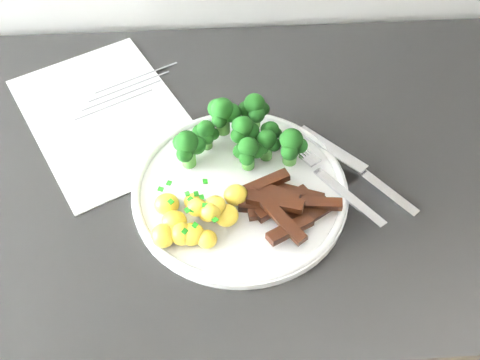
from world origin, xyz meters
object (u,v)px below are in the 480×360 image
counter (243,307)px  plate (240,190)px  recipe_paper (106,115)px  fork (335,183)px  broccoli (241,132)px  potatoes (195,218)px  knife (370,180)px  beef_strips (284,206)px

counter → plate: bearing=-100.6°
recipe_paper → fork: 0.37m
counter → fork: size_ratio=14.62×
broccoli → potatoes: (-0.07, -0.12, -0.02)m
potatoes → plate: bearing=41.9°
potatoes → counter: bearing=56.7°
recipe_paper → fork: size_ratio=2.23×
recipe_paper → broccoli: size_ratio=2.03×
recipe_paper → knife: 0.41m
fork → counter: bearing=153.6°
plate → broccoli: size_ratio=1.60×
plate → broccoli: (0.01, 0.07, 0.04)m
recipe_paper → beef_strips: bearing=-38.6°
plate → knife: knife is taller
recipe_paper → knife: bearing=-22.3°
beef_strips → recipe_paper: bearing=141.4°
beef_strips → knife: 0.13m
recipe_paper → fork: (0.33, -0.17, 0.02)m
broccoli → potatoes: size_ratio=1.46×
recipe_paper → plate: 0.26m
beef_strips → potatoes: bearing=-172.0°
counter → beef_strips: beef_strips is taller
potatoes → beef_strips: (0.12, 0.02, -0.00)m
potatoes → fork: 0.20m
beef_strips → fork: size_ratio=0.84×
broccoli → beef_strips: (0.05, -0.11, -0.03)m
counter → fork: (0.12, -0.06, 0.48)m
counter → beef_strips: size_ratio=17.39×
broccoli → knife: broccoli is taller
recipe_paper → plate: bearing=-39.4°
counter → knife: 0.50m
counter → potatoes: bearing=-123.3°
plate → knife: size_ratio=1.74×
recipe_paper → broccoli: broccoli is taller
plate → counter: bearing=79.4°
counter → potatoes: (-0.07, -0.11, 0.49)m
counter → broccoli: 0.51m
fork → plate: bearing=177.9°
plate → knife: (0.18, 0.01, 0.00)m
plate → beef_strips: 0.07m
recipe_paper → plate: size_ratio=1.27×
beef_strips → knife: size_ratio=0.84×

